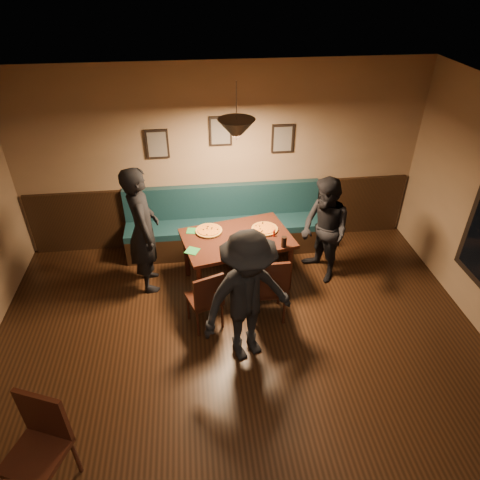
{
  "coord_description": "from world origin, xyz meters",
  "views": [
    {
      "loc": [
        -0.43,
        -2.44,
        3.97
      ],
      "look_at": [
        0.11,
        2.02,
        0.95
      ],
      "focal_mm": 32.33,
      "sensor_mm": 36.0,
      "label": 1
    }
  ],
  "objects_px": {
    "diner_right": "(325,231)",
    "soda_glass": "(284,242)",
    "chair_near_left": "(204,297)",
    "diner_front": "(248,298)",
    "tabasco_bottle": "(274,233)",
    "cafe_chair_far": "(36,454)",
    "dining_table": "(237,260)",
    "chair_near_right": "(268,285)",
    "diner_left": "(143,230)",
    "booth_bench": "(224,222)"
  },
  "relations": [
    {
      "from": "tabasco_bottle",
      "to": "soda_glass",
      "type": "bearing_deg",
      "value": -72.19
    },
    {
      "from": "tabasco_bottle",
      "to": "cafe_chair_far",
      "type": "height_order",
      "value": "cafe_chair_far"
    },
    {
      "from": "chair_near_right",
      "to": "tabasco_bottle",
      "type": "distance_m",
      "value": 0.78
    },
    {
      "from": "dining_table",
      "to": "diner_left",
      "type": "bearing_deg",
      "value": 163.23
    },
    {
      "from": "booth_bench",
      "to": "soda_glass",
      "type": "bearing_deg",
      "value": -58.69
    },
    {
      "from": "diner_right",
      "to": "tabasco_bottle",
      "type": "bearing_deg",
      "value": -106.57
    },
    {
      "from": "chair_near_right",
      "to": "diner_right",
      "type": "xyz_separation_m",
      "value": [
        0.91,
        0.73,
        0.28
      ]
    },
    {
      "from": "dining_table",
      "to": "chair_near_right",
      "type": "distance_m",
      "value": 0.79
    },
    {
      "from": "booth_bench",
      "to": "diner_front",
      "type": "relative_size",
      "value": 1.79
    },
    {
      "from": "diner_right",
      "to": "soda_glass",
      "type": "distance_m",
      "value": 0.71
    },
    {
      "from": "chair_near_left",
      "to": "diner_front",
      "type": "distance_m",
      "value": 0.82
    },
    {
      "from": "chair_near_left",
      "to": "cafe_chair_far",
      "type": "distance_m",
      "value": 2.39
    },
    {
      "from": "dining_table",
      "to": "cafe_chair_far",
      "type": "bearing_deg",
      "value": -138.72
    },
    {
      "from": "diner_right",
      "to": "cafe_chair_far",
      "type": "height_order",
      "value": "diner_right"
    },
    {
      "from": "chair_near_left",
      "to": "chair_near_right",
      "type": "xyz_separation_m",
      "value": [
        0.8,
        0.07,
        0.06
      ]
    },
    {
      "from": "cafe_chair_far",
      "to": "chair_near_left",
      "type": "bearing_deg",
      "value": -106.07
    },
    {
      "from": "chair_near_left",
      "to": "tabasco_bottle",
      "type": "relative_size",
      "value": 7.35
    },
    {
      "from": "chair_near_left",
      "to": "diner_right",
      "type": "xyz_separation_m",
      "value": [
        1.71,
        0.79,
        0.34
      ]
    },
    {
      "from": "dining_table",
      "to": "cafe_chair_far",
      "type": "relative_size",
      "value": 1.41
    },
    {
      "from": "chair_near_left",
      "to": "diner_front",
      "type": "relative_size",
      "value": 0.52
    },
    {
      "from": "booth_bench",
      "to": "chair_near_left",
      "type": "distance_m",
      "value": 1.66
    },
    {
      "from": "cafe_chair_far",
      "to": "soda_glass",
      "type": "bearing_deg",
      "value": -114.98
    },
    {
      "from": "chair_near_right",
      "to": "soda_glass",
      "type": "relative_size",
      "value": 6.48
    },
    {
      "from": "chair_near_left",
      "to": "chair_near_right",
      "type": "distance_m",
      "value": 0.81
    },
    {
      "from": "diner_front",
      "to": "cafe_chair_far",
      "type": "bearing_deg",
      "value": -167.32
    },
    {
      "from": "diner_front",
      "to": "tabasco_bottle",
      "type": "relative_size",
      "value": 14.28
    },
    {
      "from": "diner_left",
      "to": "diner_right",
      "type": "xyz_separation_m",
      "value": [
        2.45,
        -0.09,
        -0.13
      ]
    },
    {
      "from": "soda_glass",
      "to": "chair_near_left",
      "type": "bearing_deg",
      "value": -155.65
    },
    {
      "from": "dining_table",
      "to": "chair_near_left",
      "type": "xyz_separation_m",
      "value": [
        -0.49,
        -0.78,
        0.05
      ]
    },
    {
      "from": "soda_glass",
      "to": "diner_right",
      "type": "bearing_deg",
      "value": 25.79
    },
    {
      "from": "chair_near_right",
      "to": "diner_right",
      "type": "height_order",
      "value": "diner_right"
    },
    {
      "from": "diner_left",
      "to": "soda_glass",
      "type": "xyz_separation_m",
      "value": [
        1.81,
        -0.4,
        -0.06
      ]
    },
    {
      "from": "diner_left",
      "to": "soda_glass",
      "type": "relative_size",
      "value": 12.0
    },
    {
      "from": "diner_front",
      "to": "cafe_chair_far",
      "type": "distance_m",
      "value": 2.39
    },
    {
      "from": "booth_bench",
      "to": "dining_table",
      "type": "bearing_deg",
      "value": -82.71
    },
    {
      "from": "diner_front",
      "to": "tabasco_bottle",
      "type": "bearing_deg",
      "value": 45.9
    },
    {
      "from": "diner_left",
      "to": "cafe_chair_far",
      "type": "height_order",
      "value": "diner_left"
    },
    {
      "from": "diner_right",
      "to": "diner_front",
      "type": "relative_size",
      "value": 0.92
    },
    {
      "from": "diner_left",
      "to": "diner_right",
      "type": "relative_size",
      "value": 1.17
    },
    {
      "from": "chair_near_right",
      "to": "diner_right",
      "type": "relative_size",
      "value": 0.63
    },
    {
      "from": "chair_near_left",
      "to": "tabasco_bottle",
      "type": "height_order",
      "value": "tabasco_bottle"
    },
    {
      "from": "dining_table",
      "to": "chair_near_right",
      "type": "bearing_deg",
      "value": -78.78
    },
    {
      "from": "booth_bench",
      "to": "chair_near_right",
      "type": "distance_m",
      "value": 1.6
    },
    {
      "from": "chair_near_left",
      "to": "diner_left",
      "type": "distance_m",
      "value": 1.25
    },
    {
      "from": "booth_bench",
      "to": "tabasco_bottle",
      "type": "height_order",
      "value": "booth_bench"
    },
    {
      "from": "diner_right",
      "to": "tabasco_bottle",
      "type": "distance_m",
      "value": 0.72
    },
    {
      "from": "chair_near_left",
      "to": "diner_right",
      "type": "bearing_deg",
      "value": 4.8
    },
    {
      "from": "tabasco_bottle",
      "to": "diner_left",
      "type": "bearing_deg",
      "value": 175.13
    },
    {
      "from": "booth_bench",
      "to": "chair_near_left",
      "type": "bearing_deg",
      "value": -103.57
    },
    {
      "from": "booth_bench",
      "to": "diner_left",
      "type": "relative_size",
      "value": 1.67
    }
  ]
}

